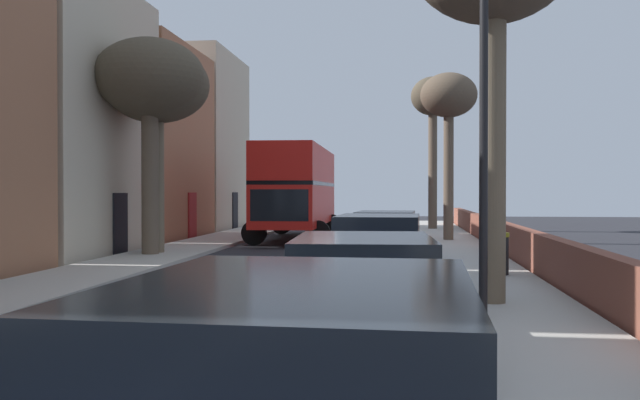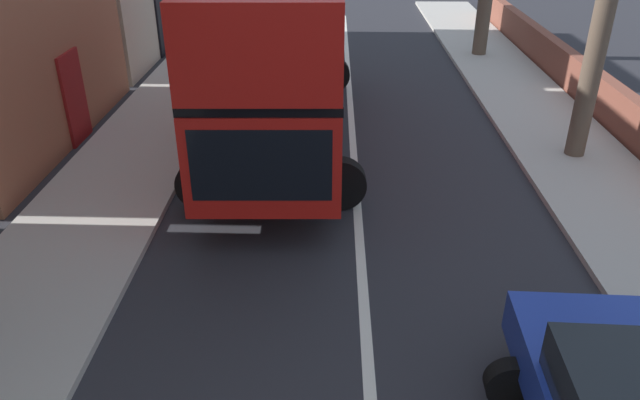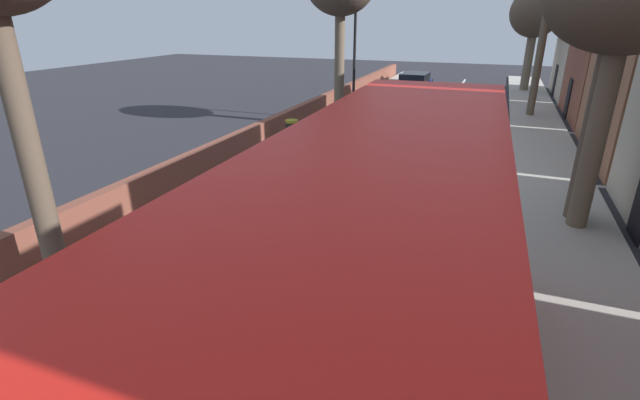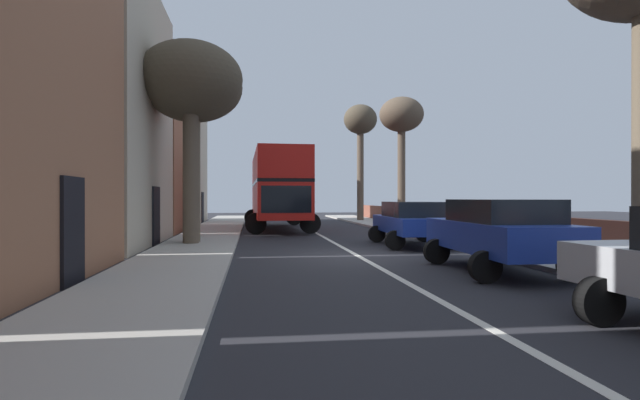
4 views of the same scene
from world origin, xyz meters
TOP-DOWN VIEW (x-y plane):
  - double_decker_bus at (-1.70, 12.30)m, footprint 3.72×10.53m

SIDE VIEW (x-z plane):
  - double_decker_bus at x=-1.70m, z-range 0.32..4.38m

